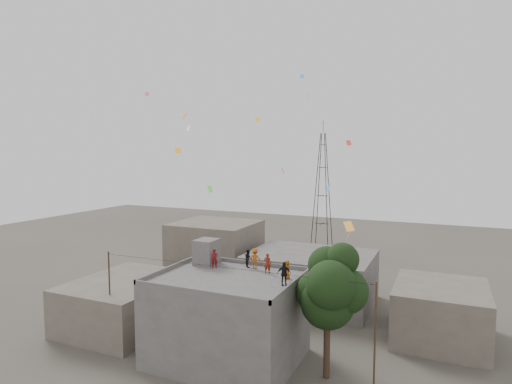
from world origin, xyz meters
TOP-DOWN VIEW (x-y plane):
  - ground at (0.00, 0.00)m, footprint 140.00×140.00m
  - main_building at (0.00, 0.00)m, footprint 10.00×8.00m
  - parapet at (0.00, 0.00)m, footprint 10.00×8.00m
  - stair_head_box at (-3.20, 2.60)m, footprint 1.60×1.80m
  - neighbor_west at (-11.00, 2.00)m, footprint 8.00×10.00m
  - neighbor_north at (2.00, 14.00)m, footprint 12.00×9.00m
  - neighbor_northwest at (-10.00, 16.00)m, footprint 9.00×8.00m
  - neighbor_east at (14.00, 10.00)m, footprint 7.00×8.00m
  - tree at (7.37, 0.60)m, footprint 4.90×4.60m
  - utility_line at (0.50, -1.25)m, footprint 20.12×0.62m
  - transmission_tower at (-4.00, 40.00)m, footprint 2.97×2.97m
  - person_red_adult at (2.22, 2.19)m, footprint 0.61×0.47m
  - person_orange_child at (4.01, 1.49)m, footprint 0.73×0.78m
  - person_dark_child at (0.17, 3.22)m, footprint 0.83×0.85m
  - person_dark_adult at (4.33, -0.03)m, footprint 1.01×0.82m
  - person_orange_adult at (0.84, 2.99)m, footprint 1.13×0.84m
  - person_red_child at (-2.01, 1.76)m, footprint 0.64×0.56m
  - kites at (1.00, 5.17)m, footprint 19.87×18.57m

SIDE VIEW (x-z plane):
  - ground at x=0.00m, z-range 0.00..0.00m
  - neighbor_west at x=-11.00m, z-range 0.00..4.00m
  - neighbor_east at x=14.00m, z-range 0.00..4.40m
  - neighbor_north at x=2.00m, z-range 0.00..5.00m
  - main_building at x=0.00m, z-range 0.00..6.10m
  - neighbor_northwest at x=-10.00m, z-range 0.00..7.00m
  - utility_line at x=0.50m, z-range 0.13..7.53m
  - tree at x=7.37m, z-range 1.55..10.65m
  - parapet at x=0.00m, z-range 6.10..6.40m
  - person_orange_child at x=4.01m, z-range 6.10..7.43m
  - person_dark_child at x=0.17m, z-range 6.10..7.47m
  - person_red_adult at x=2.22m, z-range 6.10..7.58m
  - person_red_child at x=-2.01m, z-range 6.10..7.59m
  - person_orange_adult at x=0.84m, z-range 6.10..7.67m
  - person_dark_adult at x=4.33m, z-range 6.10..7.71m
  - stair_head_box at x=-3.20m, z-range 6.10..8.10m
  - transmission_tower at x=-4.00m, z-range -0.93..19.07m
  - kites at x=1.00m, z-range 8.44..21.42m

